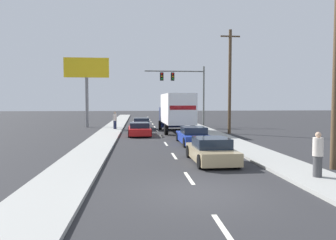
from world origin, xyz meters
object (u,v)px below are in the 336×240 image
car_blue (193,136)px  pedestrian_near_corner (318,155)px  box_truck (176,111)px  car_tan (211,151)px  utility_pole_mid (230,81)px  roadside_billboard (87,76)px  traffic_signal_mast (180,82)px  car_silver (141,124)px  car_red (139,129)px  pedestrian_mid_block (115,120)px

car_blue → pedestrian_near_corner: 11.04m
box_truck → car_tan: size_ratio=2.04×
utility_pole_mid → roadside_billboard: (-14.22, 8.81, 1.00)m
utility_pole_mid → box_truck: bearing=161.8°
utility_pole_mid → pedestrian_near_corner: (-1.76, -17.40, -3.90)m
car_blue → utility_pole_mid: size_ratio=0.47×
car_blue → car_tan: (-0.31, -6.79, 0.01)m
roadside_billboard → pedestrian_near_corner: (12.46, -26.21, -4.91)m
car_tan → traffic_signal_mast: (1.57, 23.14, 4.76)m
car_silver → pedestrian_near_corner: size_ratio=2.57×
box_truck → utility_pole_mid: size_ratio=0.87×
car_tan → roadside_billboard: roadside_billboard is taller
car_blue → car_red: bearing=121.9°
car_silver → car_blue: car_blue is taller
pedestrian_near_corner → car_blue: bearing=104.7°
box_truck → traffic_signal_mast: (1.47, 8.05, 3.23)m
car_tan → utility_pole_mid: utility_pole_mid is taller
car_tan → pedestrian_mid_block: size_ratio=2.25×
car_red → traffic_signal_mast: bearing=64.4°
box_truck → car_tan: (-0.10, -15.09, -1.53)m
roadside_billboard → car_red: bearing=-58.2°
car_tan → roadside_billboard: bearing=112.7°
car_silver → car_red: 6.72m
utility_pole_mid → car_red: bearing=-174.6°
traffic_signal_mast → pedestrian_mid_block: size_ratio=4.05×
box_truck → pedestrian_near_corner: box_truck is taller
box_truck → traffic_signal_mast: traffic_signal_mast is taller
car_tan → pedestrian_near_corner: bearing=-51.3°
roadside_billboard → pedestrian_near_corner: roadside_billboard is taller
roadside_billboard → car_blue: bearing=-58.1°
car_blue → roadside_billboard: (-9.66, 15.54, 5.34)m
box_truck → pedestrian_mid_block: (-6.00, 3.10, -1.04)m
box_truck → car_blue: box_truck is taller
car_silver → car_tan: (3.16, -19.45, 0.01)m
car_silver → car_blue: 13.13m
car_tan → car_red: bearing=105.0°
utility_pole_mid → pedestrian_mid_block: (-10.76, 4.67, -3.84)m
car_silver → pedestrian_mid_block: bearing=-155.2°
car_silver → roadside_billboard: 8.67m
car_blue → utility_pole_mid: bearing=55.9°
car_tan → traffic_signal_mast: 23.68m
car_silver → pedestrian_near_corner: 24.16m
traffic_signal_mast → roadside_billboard: (-10.93, -0.81, 0.57)m
car_tan → traffic_signal_mast: traffic_signal_mast is taller
box_truck → utility_pole_mid: (4.76, -1.57, 2.80)m
box_truck → traffic_signal_mast: bearing=79.6°
car_silver → pedestrian_mid_block: (-2.73, -1.26, 0.49)m
roadside_billboard → pedestrian_mid_block: (3.46, -4.14, -4.84)m
car_silver → car_blue: (3.47, -12.66, 0.00)m
car_blue → pedestrian_mid_block: 12.99m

